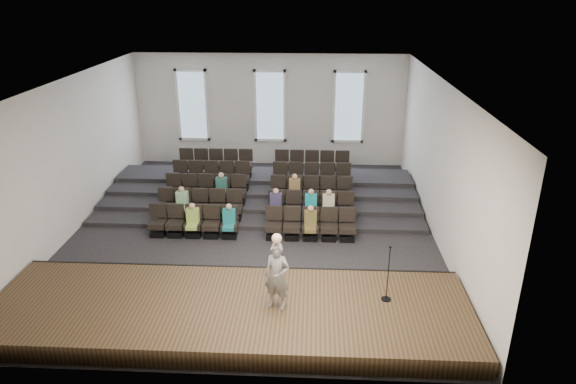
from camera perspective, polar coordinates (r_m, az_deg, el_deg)
name	(u,v)px	position (r m, az deg, el deg)	size (l,w,h in m)	color
ground	(254,230)	(17.55, -3.81, -4.19)	(14.00, 14.00, 0.00)	black
ceiling	(250,82)	(15.98, -4.27, 12.13)	(12.00, 14.00, 0.02)	white
wall_back	(270,110)	(23.32, -1.99, 9.06)	(12.00, 0.04, 5.00)	silver
wall_front	(210,274)	(10.27, -8.66, -9.01)	(12.00, 0.04, 5.00)	silver
wall_left	(69,157)	(18.31, -23.11, 3.60)	(0.04, 14.00, 5.00)	silver
wall_right	(441,163)	(16.97, 16.63, 3.09)	(0.04, 14.00, 5.00)	silver
stage	(230,312)	(13.07, -6.44, -13.13)	(11.80, 3.60, 0.50)	#47351E
stage_lip	(240,275)	(14.54, -5.34, -9.12)	(11.80, 0.06, 0.52)	black
risers	(263,190)	(20.35, -2.81, 0.26)	(11.80, 4.80, 0.60)	black
seating_rows	(258,194)	(18.66, -3.33, -0.22)	(6.80, 4.70, 1.67)	black
windows	(270,106)	(23.21, -2.01, 9.51)	(8.44, 0.10, 3.24)	white
audience	(261,204)	(17.49, -3.06, -1.34)	(5.45, 2.64, 1.10)	#96BB4B
speaker	(277,276)	(12.30, -1.22, -9.33)	(0.62, 0.41, 1.70)	slate
mic_stand	(387,284)	(12.99, 10.97, -10.00)	(0.25, 0.25, 1.50)	black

